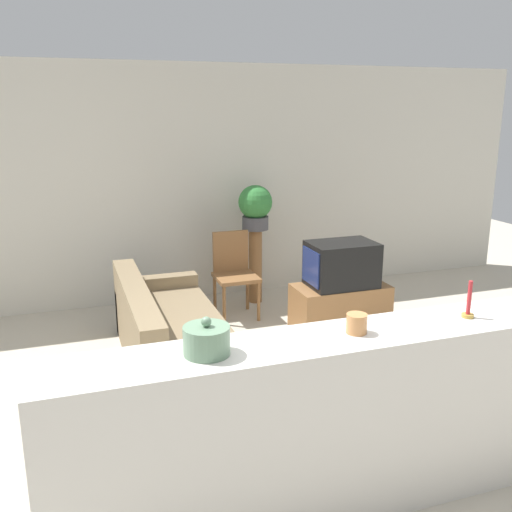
{
  "coord_description": "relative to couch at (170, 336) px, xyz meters",
  "views": [
    {
      "loc": [
        -1.23,
        -3.02,
        2.23
      ],
      "look_at": [
        0.46,
        1.91,
        0.85
      ],
      "focal_mm": 40.0,
      "sensor_mm": 36.0,
      "label": 1
    }
  ],
  "objects": [
    {
      "name": "foreground_counter",
      "position": [
        0.44,
        -2.09,
        0.24
      ],
      "size": [
        2.95,
        0.44,
        1.04
      ],
      "color": "silver",
      "rests_on": "ground_plane"
    },
    {
      "name": "candle_jar",
      "position": [
        0.65,
        -2.09,
        0.82
      ],
      "size": [
        0.11,
        0.11,
        0.11
      ],
      "color": "#C6844C",
      "rests_on": "foreground_counter"
    },
    {
      "name": "decorative_bowl",
      "position": [
        -0.18,
        -2.09,
        0.84
      ],
      "size": [
        0.23,
        0.23,
        0.2
      ],
      "color": "gray",
      "rests_on": "foreground_counter"
    },
    {
      "name": "couch",
      "position": [
        0.0,
        0.0,
        0.0
      ],
      "size": [
        0.82,
        1.94,
        0.75
      ],
      "color": "#847051",
      "rests_on": "ground_plane"
    },
    {
      "name": "wall_back",
      "position": [
        0.44,
        1.82,
        1.07
      ],
      "size": [
        9.0,
        0.06,
        2.7
      ],
      "color": "beige",
      "rests_on": "ground_plane"
    },
    {
      "name": "potted_plant",
      "position": [
        1.26,
        1.38,
        0.86
      ],
      "size": [
        0.38,
        0.38,
        0.5
      ],
      "color": "#4C4C51",
      "rests_on": "plant_stand"
    },
    {
      "name": "plant_stand",
      "position": [
        1.26,
        1.38,
        0.16
      ],
      "size": [
        0.15,
        0.15,
        0.87
      ],
      "color": "olive",
      "rests_on": "ground_plane"
    },
    {
      "name": "tv_stand",
      "position": [
        1.76,
        0.21,
        -0.03
      ],
      "size": [
        0.94,
        0.47,
        0.5
      ],
      "color": "olive",
      "rests_on": "ground_plane"
    },
    {
      "name": "ground_plane",
      "position": [
        0.44,
        -1.61,
        -0.28
      ],
      "size": [
        14.0,
        14.0,
        0.0
      ],
      "primitive_type": "plane",
      "color": "beige"
    },
    {
      "name": "wooden_chair",
      "position": [
        0.9,
        1.05,
        0.23
      ],
      "size": [
        0.44,
        0.44,
        0.91
      ],
      "color": "olive",
      "rests_on": "ground_plane"
    },
    {
      "name": "candlestick",
      "position": [
        1.37,
        -2.09,
        0.83
      ],
      "size": [
        0.07,
        0.07,
        0.22
      ],
      "color": "#B7933D",
      "rests_on": "foreground_counter"
    },
    {
      "name": "television",
      "position": [
        1.76,
        0.21,
        0.44
      ],
      "size": [
        0.67,
        0.45,
        0.44
      ],
      "color": "black",
      "rests_on": "tv_stand"
    }
  ]
}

